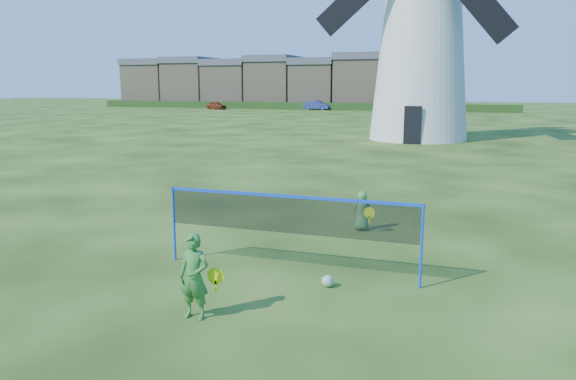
# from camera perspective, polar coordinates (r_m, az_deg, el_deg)

# --- Properties ---
(ground) EXTENTS (220.00, 220.00, 0.00)m
(ground) POSITION_cam_1_polar(r_m,az_deg,el_deg) (11.17, -1.82, -7.98)
(ground) COLOR black
(ground) RESTS_ON ground
(windmill) EXTENTS (12.70, 6.30, 18.51)m
(windmill) POSITION_cam_1_polar(r_m,az_deg,el_deg) (37.60, 13.65, 15.21)
(windmill) COLOR silver
(windmill) RESTS_ON ground
(badminton_net) EXTENTS (5.05, 0.05, 1.55)m
(badminton_net) POSITION_cam_1_polar(r_m,az_deg,el_deg) (10.53, 0.05, -2.69)
(badminton_net) COLOR blue
(badminton_net) RESTS_ON ground
(player_girl) EXTENTS (0.67, 0.35, 1.36)m
(player_girl) POSITION_cam_1_polar(r_m,az_deg,el_deg) (8.76, -9.65, -8.82)
(player_girl) COLOR #367D32
(player_girl) RESTS_ON ground
(player_boy) EXTENTS (0.62, 0.41, 1.00)m
(player_boy) POSITION_cam_1_polar(r_m,az_deg,el_deg) (13.91, 7.68, -2.13)
(player_boy) COLOR #408642
(player_boy) RESTS_ON ground
(play_ball) EXTENTS (0.22, 0.22, 0.22)m
(play_ball) POSITION_cam_1_polar(r_m,az_deg,el_deg) (10.13, 4.11, -9.37)
(play_ball) COLOR green
(play_ball) RESTS_ON ground
(terraced_houses) EXTENTS (51.06, 8.40, 8.11)m
(terraced_houses) POSITION_cam_1_polar(r_m,az_deg,el_deg) (87.24, -1.26, 11.10)
(terraced_houses) COLOR #9B8767
(terraced_houses) RESTS_ON ground
(hedge) EXTENTS (62.00, 0.80, 1.00)m
(hedge) POSITION_cam_1_polar(r_m,az_deg,el_deg) (80.19, 0.20, 8.68)
(hedge) COLOR #193814
(hedge) RESTS_ON ground
(car_left) EXTENTS (3.54, 2.47, 1.12)m
(car_left) POSITION_cam_1_polar(r_m,az_deg,el_deg) (80.93, -7.40, 8.66)
(car_left) COLOR maroon
(car_left) RESTS_ON ground
(car_right) EXTENTS (4.12, 2.07, 1.30)m
(car_right) POSITION_cam_1_polar(r_m,az_deg,el_deg) (78.89, 3.04, 8.74)
(car_right) COLOR navy
(car_right) RESTS_ON ground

